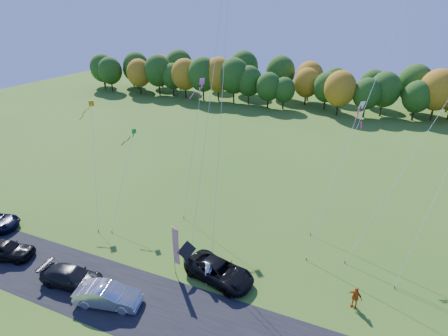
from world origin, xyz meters
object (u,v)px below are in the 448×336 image
at_px(black_suv, 219,271).
at_px(silver_sedan, 108,295).
at_px(person_east, 355,297).
at_px(feather_flag, 175,246).

relative_size(black_suv, silver_sedan, 1.18).
bearing_deg(person_east, feather_flag, -152.51).
xyz_separation_m(black_suv, feather_flag, (-3.42, -0.69, 1.91)).
bearing_deg(person_east, black_suv, -153.66).
distance_m(silver_sedan, feather_flag, 5.89).
height_order(black_suv, silver_sedan, silver_sedan).
xyz_separation_m(black_suv, person_east, (9.95, 1.22, 0.07)).
height_order(black_suv, person_east, person_east).
bearing_deg(feather_flag, silver_sedan, -121.67).
relative_size(silver_sedan, feather_flag, 1.09).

